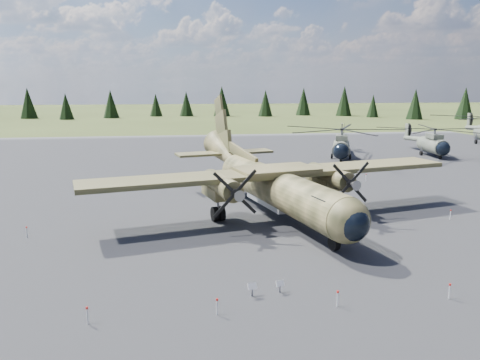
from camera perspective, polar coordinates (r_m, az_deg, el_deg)
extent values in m
plane|color=#52602A|center=(36.29, 1.49, -5.89)|extent=(500.00, 500.00, 0.00)
cube|color=#5D5D62|center=(45.83, -0.60, -2.20)|extent=(120.00, 120.00, 0.04)
cylinder|color=#36371D|center=(38.44, 4.74, -1.07)|extent=(7.36, 19.80, 3.05)
sphere|color=#36371D|center=(30.20, 12.88, -4.82)|extent=(3.58, 3.58, 2.99)
sphere|color=black|center=(29.74, 13.52, -5.21)|extent=(2.63, 2.63, 2.20)
cube|color=black|center=(31.39, 11.18, -2.58)|extent=(2.51, 2.19, 0.60)
cone|color=#36371D|center=(49.92, -1.67, 3.19)|extent=(4.59, 7.97, 4.59)
cube|color=#95979A|center=(39.68, 4.03, -2.52)|extent=(3.48, 6.83, 0.54)
cube|color=#383E20|center=(38.67, 4.42, 0.90)|extent=(31.62, 10.68, 0.38)
cube|color=#36371D|center=(38.62, 4.43, 1.25)|extent=(7.25, 5.28, 0.38)
cylinder|color=#36371D|center=(36.67, -2.30, -0.61)|extent=(2.86, 5.89, 1.63)
cube|color=#36371D|center=(37.63, -2.72, -1.41)|extent=(2.42, 3.98, 0.87)
cone|color=gray|center=(33.42, -0.34, -1.80)|extent=(1.03, 1.14, 0.83)
cylinder|color=black|center=(38.08, -2.70, -4.12)|extent=(1.20, 1.38, 1.20)
cylinder|color=#36371D|center=(40.83, 10.83, 0.43)|extent=(2.86, 5.89, 1.63)
cube|color=#36371D|center=(41.69, 10.17, -0.31)|extent=(2.42, 3.98, 0.87)
cone|color=gray|center=(37.93, 13.64, -0.52)|extent=(1.03, 1.14, 0.83)
cylinder|color=black|center=(42.10, 10.08, -2.77)|extent=(1.20, 1.38, 1.20)
cube|color=#36371D|center=(45.99, 0.05, 3.31)|extent=(2.14, 8.09, 1.83)
cube|color=#383E20|center=(50.42, -1.88, 3.34)|extent=(10.73, 4.68, 0.24)
cylinder|color=gray|center=(31.56, 11.47, -6.16)|extent=(0.18, 0.18, 0.98)
cylinder|color=black|center=(31.80, 11.41, -7.52)|extent=(0.60, 1.08, 1.02)
cylinder|color=slate|center=(70.36, 12.24, 3.85)|extent=(4.78, 7.50, 2.46)
sphere|color=black|center=(66.85, 12.23, 3.42)|extent=(2.91, 2.91, 2.26)
sphere|color=slate|center=(73.87, 12.25, 4.20)|extent=(2.91, 2.91, 2.26)
cube|color=slate|center=(69.78, 12.29, 5.09)|extent=(2.67, 3.54, 0.74)
cylinder|color=gray|center=(69.71, 12.32, 5.69)|extent=(0.46, 0.46, 0.98)
cylinder|color=slate|center=(77.50, 12.27, 4.78)|extent=(3.71, 8.17, 1.41)
cube|color=slate|center=(81.05, 12.32, 5.94)|extent=(0.68, 1.37, 2.36)
cylinder|color=black|center=(81.05, 12.56, 5.93)|extent=(0.95, 2.42, 2.56)
cylinder|color=black|center=(67.63, 12.18, 2.33)|extent=(0.49, 0.72, 0.67)
cylinder|color=black|center=(71.73, 11.13, 2.88)|extent=(0.55, 0.84, 0.79)
cylinder|color=gray|center=(71.66, 11.15, 3.29)|extent=(0.18, 0.18, 1.43)
cylinder|color=black|center=(71.74, 13.26, 2.79)|extent=(0.55, 0.84, 0.79)
cylinder|color=gray|center=(71.66, 13.28, 3.20)|extent=(0.18, 0.18, 1.43)
cylinder|color=slate|center=(78.29, 22.43, 3.90)|extent=(2.91, 6.81, 2.30)
sphere|color=black|center=(75.34, 23.49, 3.52)|extent=(2.30, 2.30, 2.11)
sphere|color=slate|center=(81.28, 21.45, 4.22)|extent=(2.30, 2.30, 2.11)
cube|color=slate|center=(77.81, 22.63, 4.94)|extent=(1.83, 3.08, 0.69)
cylinder|color=gray|center=(77.74, 22.67, 5.44)|extent=(0.36, 0.36, 0.92)
cylinder|color=slate|center=(84.38, 20.52, 4.75)|extent=(1.50, 7.89, 1.32)
cube|color=slate|center=(87.43, 19.68, 5.77)|extent=(0.32, 1.30, 2.21)
cylinder|color=black|center=(87.55, 19.88, 5.76)|extent=(0.28, 2.39, 2.39)
cylinder|color=black|center=(76.00, 23.23, 2.62)|extent=(0.31, 0.65, 0.63)
cylinder|color=black|center=(78.94, 21.20, 3.07)|extent=(0.34, 0.76, 0.74)
cylinder|color=gray|center=(78.87, 21.23, 3.41)|extent=(0.14, 0.14, 1.33)
cylinder|color=black|center=(79.98, 22.83, 3.05)|extent=(0.34, 0.76, 0.74)
cylinder|color=gray|center=(79.92, 22.86, 3.39)|extent=(0.14, 0.14, 1.33)
cylinder|color=slate|center=(105.53, 26.66, 5.70)|extent=(3.88, 9.32, 1.59)
cube|color=slate|center=(109.43, 26.12, 6.64)|extent=(0.72, 1.56, 2.67)
cylinder|color=black|center=(109.54, 26.32, 6.63)|extent=(0.97, 2.77, 2.90)
cylinder|color=black|center=(98.75, 26.82, 4.19)|extent=(0.60, 0.95, 0.89)
cylinder|color=gray|center=(98.69, 26.85, 4.53)|extent=(0.20, 0.20, 1.61)
cube|color=gray|center=(25.06, 1.47, -13.36)|extent=(0.10, 0.10, 0.60)
cube|color=white|center=(24.89, 1.49, -12.81)|extent=(0.51, 0.30, 0.34)
cube|color=gray|center=(25.57, 4.87, -12.94)|extent=(0.10, 0.10, 0.55)
cube|color=white|center=(25.41, 4.90, -12.44)|extent=(0.47, 0.30, 0.31)
cylinder|color=white|center=(23.49, -18.10, -15.48)|extent=(0.07, 0.07, 0.80)
cylinder|color=red|center=(23.31, -18.17, -14.60)|extent=(0.12, 0.12, 0.10)
cylinder|color=white|center=(23.20, -2.81, -15.24)|extent=(0.07, 0.07, 0.80)
cylinder|color=red|center=(23.02, -2.82, -14.35)|extent=(0.12, 0.12, 0.10)
cylinder|color=white|center=(24.42, 11.80, -14.05)|extent=(0.07, 0.07, 0.80)
cylinder|color=red|center=(24.25, 11.84, -13.19)|extent=(0.12, 0.12, 0.10)
cylinder|color=white|center=(26.96, 24.17, -12.33)|extent=(0.07, 0.07, 0.80)
cylinder|color=red|center=(26.81, 24.24, -11.55)|extent=(0.12, 0.12, 0.10)
cylinder|color=white|center=(52.21, -19.21, -0.70)|extent=(0.07, 0.07, 0.80)
cylinder|color=red|center=(52.13, -19.23, -0.27)|extent=(0.12, 0.12, 0.10)
cylinder|color=white|center=(51.26, -10.40, -0.46)|extent=(0.07, 0.07, 0.80)
cylinder|color=red|center=(51.18, -10.42, -0.03)|extent=(0.12, 0.12, 0.10)
cylinder|color=white|center=(51.55, -1.49, -0.21)|extent=(0.07, 0.07, 0.80)
cylinder|color=red|center=(51.47, -1.49, 0.23)|extent=(0.12, 0.12, 0.10)
cylinder|color=white|center=(53.06, 7.13, 0.04)|extent=(0.07, 0.07, 0.80)
cylinder|color=red|center=(52.98, 7.14, 0.46)|extent=(0.12, 0.12, 0.10)
cylinder|color=white|center=(55.69, 15.09, 0.27)|extent=(0.07, 0.07, 0.80)
cylinder|color=red|center=(55.61, 15.12, 0.68)|extent=(0.12, 0.12, 0.10)
cylinder|color=white|center=(37.25, -24.54, -5.85)|extent=(0.07, 0.07, 0.80)
cylinder|color=red|center=(37.14, -24.59, -5.26)|extent=(0.12, 0.12, 0.10)
cylinder|color=white|center=(42.12, 24.27, -3.90)|extent=(0.07, 0.07, 0.80)
cylinder|color=red|center=(42.03, 24.31, -3.38)|extent=(0.12, 0.12, 0.10)
cone|color=black|center=(170.97, 25.72, 8.44)|extent=(5.80, 5.80, 10.36)
cone|color=black|center=(164.59, 20.56, 8.68)|extent=(5.52, 5.52, 9.85)
cone|color=black|center=(170.76, 15.90, 8.70)|extent=(4.37, 4.37, 7.80)
cone|color=black|center=(176.45, 12.58, 9.41)|extent=(6.00, 6.00, 10.72)
cone|color=black|center=(177.04, 7.74, 9.48)|extent=(5.64, 5.64, 10.08)
cone|color=black|center=(169.31, 3.12, 9.35)|extent=(5.21, 5.21, 9.30)
cone|color=black|center=(170.51, -2.23, 9.60)|extent=(5.98, 5.98, 10.67)
cone|color=black|center=(171.28, -6.57, 9.23)|extent=(4.93, 4.93, 8.80)
cone|color=black|center=(171.90, -10.22, 9.00)|extent=(4.50, 4.50, 8.03)
cone|color=black|center=(166.27, -15.49, 8.95)|extent=(5.32, 5.32, 9.49)
cone|color=black|center=(163.41, -20.46, 8.43)|extent=(4.74, 4.74, 8.46)
cone|color=black|center=(173.15, -24.43, 8.55)|extent=(5.70, 5.70, 10.17)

